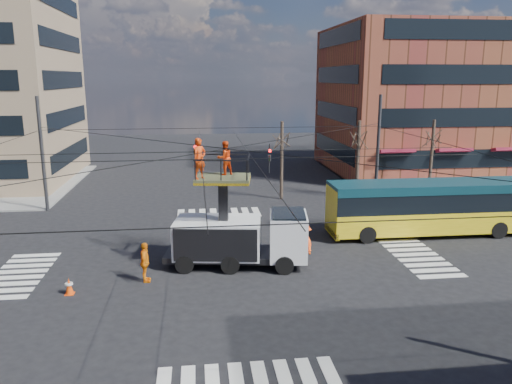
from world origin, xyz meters
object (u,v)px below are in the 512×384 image
object	(u,v)px
city_bus	(431,206)
traffic_cone	(69,286)
utility_truck	(240,225)
flagger	(304,243)
worker_ground	(145,262)

from	to	relation	value
city_bus	traffic_cone	world-z (taller)	city_bus
utility_truck	flagger	distance (m)	3.40
traffic_cone	worker_ground	size ratio (longest dim) A/B	0.40
worker_ground	flagger	xyz separation A→B (m)	(7.75, 1.53, 0.08)
city_bus	traffic_cone	size ratio (longest dim) A/B	16.44
worker_ground	flagger	bearing A→B (deg)	-79.76
flagger	worker_ground	bearing A→B (deg)	-99.15
utility_truck	traffic_cone	world-z (taller)	utility_truck
utility_truck	traffic_cone	bearing A→B (deg)	-152.86
city_bus	flagger	bearing A→B (deg)	-156.09
utility_truck	city_bus	distance (m)	12.31
city_bus	worker_ground	xyz separation A→B (m)	(-16.26, -5.26, -0.79)
worker_ground	flagger	size ratio (longest dim) A/B	0.92
city_bus	worker_ground	bearing A→B (deg)	-161.80
traffic_cone	flagger	world-z (taller)	flagger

